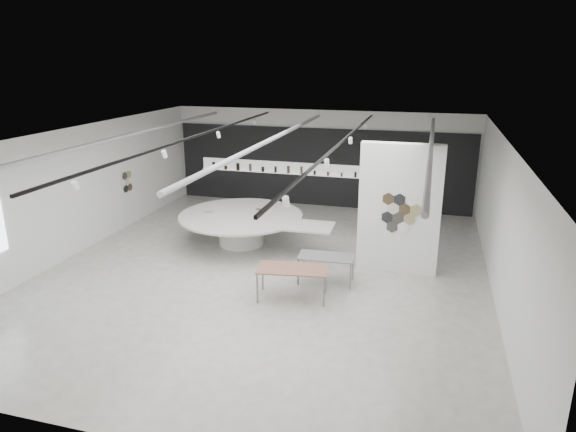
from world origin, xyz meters
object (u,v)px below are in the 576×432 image
(display_island, at_px, (243,225))
(sample_table_stone, at_px, (326,258))
(partition_column, at_px, (399,209))
(kitchen_counter, at_px, (389,200))
(sample_table_wood, at_px, (292,270))

(display_island, height_order, sample_table_stone, display_island)
(partition_column, xyz_separation_m, kitchen_counter, (-0.68, 5.54, -1.28))
(partition_column, relative_size, kitchen_counter, 1.95)
(display_island, bearing_deg, sample_table_stone, -35.65)
(sample_table_wood, relative_size, kitchen_counter, 0.99)
(sample_table_stone, distance_m, kitchen_counter, 6.95)
(sample_table_stone, bearing_deg, kitchen_counter, 81.31)
(partition_column, height_order, display_island, partition_column)
(partition_column, distance_m, display_island, 5.05)
(partition_column, bearing_deg, sample_table_wood, -133.72)
(sample_table_stone, xyz_separation_m, kitchen_counter, (1.05, 6.87, -0.16))
(sample_table_wood, xyz_separation_m, sample_table_stone, (0.62, 1.14, -0.06))
(partition_column, relative_size, display_island, 0.71)
(partition_column, distance_m, sample_table_stone, 2.45)
(partition_column, xyz_separation_m, sample_table_wood, (-2.35, -2.46, -1.06))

